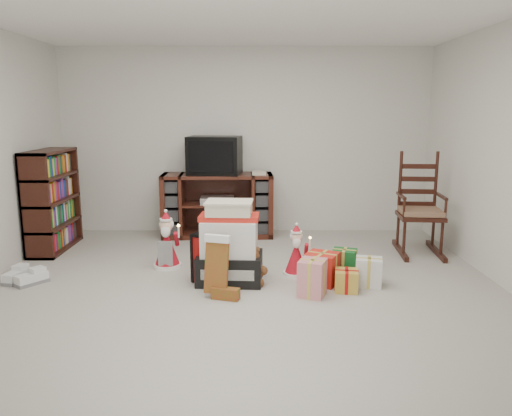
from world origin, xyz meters
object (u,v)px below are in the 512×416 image
at_px(tv_stand, 218,205).
at_px(gift_cluster, 341,274).
at_px(teddy_bear, 251,268).
at_px(santa_figurine, 296,256).
at_px(bookshelf, 52,202).
at_px(sneaker_pair, 24,278).
at_px(rocking_chair, 418,217).
at_px(mrs_claus_figurine, 167,246).
at_px(crt_television, 215,155).
at_px(gift_pile, 230,248).
at_px(red_suitcase, 214,258).

relative_size(tv_stand, gift_cluster, 1.74).
bearing_deg(teddy_bear, santa_figurine, 29.68).
xyz_separation_m(bookshelf, sneaker_pair, (0.17, -1.23, -0.53)).
bearing_deg(rocking_chair, gift_cluster, -127.19).
bearing_deg(bookshelf, gift_cluster, -22.37).
distance_m(tv_stand, rocking_chair, 2.57).
bearing_deg(santa_figurine, mrs_claus_figurine, 169.13).
xyz_separation_m(bookshelf, crt_television, (1.91, 0.66, 0.50)).
distance_m(santa_figurine, crt_television, 2.10).
xyz_separation_m(gift_pile, teddy_bear, (0.21, -0.06, -0.19)).
xyz_separation_m(teddy_bear, gift_cluster, (0.86, -0.09, -0.03)).
distance_m(gift_pile, crt_television, 2.02).
bearing_deg(bookshelf, sneaker_pair, -82.00).
relative_size(gift_pile, santa_figurine, 1.48).
distance_m(rocking_chair, crt_television, 2.68).
height_order(red_suitcase, crt_television, crt_television).
xyz_separation_m(red_suitcase, gift_cluster, (1.23, -0.11, -0.12)).
bearing_deg(gift_cluster, red_suitcase, 174.74).
height_order(teddy_bear, gift_cluster, teddy_bear).
distance_m(gift_pile, gift_cluster, 1.11).
xyz_separation_m(teddy_bear, mrs_claus_figurine, (-0.91, 0.52, 0.08)).
bearing_deg(mrs_claus_figurine, sneaker_pair, -159.34).
bearing_deg(rocking_chair, tv_stand, 167.28).
distance_m(rocking_chair, gift_cluster, 1.67).
xyz_separation_m(bookshelf, red_suitcase, (2.04, -1.23, -0.33)).
distance_m(bookshelf, gift_pile, 2.51).
relative_size(gift_cluster, crt_television, 1.17).
distance_m(red_suitcase, crt_television, 2.07).
bearing_deg(crt_television, gift_pile, -74.40).
height_order(gift_pile, gift_cluster, gift_pile).
relative_size(rocking_chair, red_suitcase, 2.15).
xyz_separation_m(tv_stand, mrs_claus_figurine, (-0.44, -1.40, -0.18)).
distance_m(gift_pile, teddy_bear, 0.29).
height_order(gift_cluster, crt_television, crt_television).
distance_m(rocking_chair, gift_pile, 2.43).
distance_m(bookshelf, sneaker_pair, 1.35).
relative_size(gift_pile, sneaker_pair, 1.80).
bearing_deg(teddy_bear, bookshelf, 152.38).
bearing_deg(tv_stand, red_suitcase, -88.84).
relative_size(rocking_chair, santa_figurine, 2.31).
height_order(red_suitcase, teddy_bear, red_suitcase).
distance_m(tv_stand, red_suitcase, 1.90).
distance_m(bookshelf, red_suitcase, 2.40).
height_order(gift_pile, mrs_claus_figurine, gift_pile).
bearing_deg(sneaker_pair, rocking_chair, 37.19).
bearing_deg(crt_television, bookshelf, -153.96).
xyz_separation_m(rocking_chair, mrs_claus_figurine, (-2.88, -0.61, -0.18)).
relative_size(tv_stand, teddy_bear, 4.05).
relative_size(santa_figurine, sneaker_pair, 1.22).
bearing_deg(tv_stand, crt_television, -174.54).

